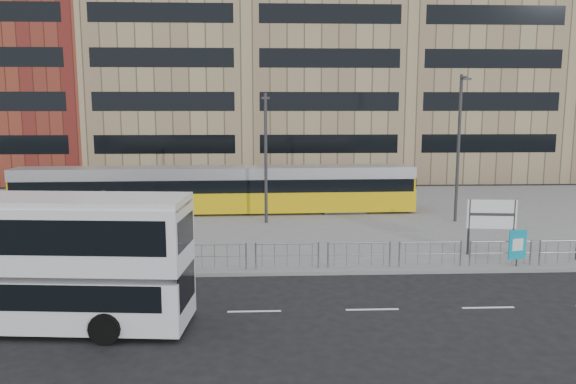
{
  "coord_description": "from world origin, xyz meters",
  "views": [
    {
      "loc": [
        -1.66,
        -22.04,
        6.84
      ],
      "look_at": [
        -0.42,
        6.0,
        2.52
      ],
      "focal_mm": 35.0,
      "sensor_mm": 36.0,
      "label": 1
    }
  ],
  "objects_px": {
    "tram": "(217,190)",
    "lamp_post_west": "(266,152)",
    "station_sign": "(492,217)",
    "lamp_post_east": "(459,143)",
    "double_decker_bus": "(20,257)",
    "ad_panel": "(517,245)",
    "traffic_light_west": "(104,216)",
    "pedestrian": "(128,219)"
  },
  "relations": [
    {
      "from": "double_decker_bus",
      "to": "pedestrian",
      "type": "xyz_separation_m",
      "value": [
        0.46,
        11.66,
        -1.17
      ]
    },
    {
      "from": "ad_panel",
      "to": "traffic_light_west",
      "type": "relative_size",
      "value": 0.5
    },
    {
      "from": "ad_panel",
      "to": "traffic_light_west",
      "type": "xyz_separation_m",
      "value": [
        -17.51,
        1.59,
        1.06
      ]
    },
    {
      "from": "lamp_post_east",
      "to": "traffic_light_west",
      "type": "bearing_deg",
      "value": -157.1
    },
    {
      "from": "pedestrian",
      "to": "lamp_post_west",
      "type": "xyz_separation_m",
      "value": [
        7.17,
        3.02,
        3.16
      ]
    },
    {
      "from": "pedestrian",
      "to": "traffic_light_west",
      "type": "distance_m",
      "value": 4.83
    },
    {
      "from": "lamp_post_west",
      "to": "traffic_light_west",
      "type": "bearing_deg",
      "value": -132.28
    },
    {
      "from": "ad_panel",
      "to": "traffic_light_west",
      "type": "bearing_deg",
      "value": 161.54
    },
    {
      "from": "station_sign",
      "to": "lamp_post_east",
      "type": "height_order",
      "value": "lamp_post_east"
    },
    {
      "from": "station_sign",
      "to": "pedestrian",
      "type": "xyz_separation_m",
      "value": [
        -17.29,
        4.42,
        -0.84
      ]
    },
    {
      "from": "lamp_post_west",
      "to": "lamp_post_east",
      "type": "relative_size",
      "value": 0.88
    },
    {
      "from": "tram",
      "to": "lamp_post_west",
      "type": "bearing_deg",
      "value": -47.66
    },
    {
      "from": "double_decker_bus",
      "to": "station_sign",
      "type": "relative_size",
      "value": 4.16
    },
    {
      "from": "ad_panel",
      "to": "lamp_post_west",
      "type": "height_order",
      "value": "lamp_post_west"
    },
    {
      "from": "tram",
      "to": "traffic_light_west",
      "type": "distance_m",
      "value": 11.63
    },
    {
      "from": "station_sign",
      "to": "ad_panel",
      "type": "xyz_separation_m",
      "value": [
        0.38,
        -1.88,
        -0.84
      ]
    },
    {
      "from": "ad_panel",
      "to": "pedestrian",
      "type": "bearing_deg",
      "value": 147.1
    },
    {
      "from": "double_decker_bus",
      "to": "tram",
      "type": "xyz_separation_m",
      "value": [
        4.57,
        17.88,
        -0.61
      ]
    },
    {
      "from": "lamp_post_west",
      "to": "lamp_post_east",
      "type": "distance_m",
      "value": 11.07
    },
    {
      "from": "lamp_post_west",
      "to": "pedestrian",
      "type": "bearing_deg",
      "value": -157.2
    },
    {
      "from": "tram",
      "to": "traffic_light_west",
      "type": "relative_size",
      "value": 8.02
    },
    {
      "from": "pedestrian",
      "to": "tram",
      "type": "bearing_deg",
      "value": -55.28
    },
    {
      "from": "double_decker_bus",
      "to": "traffic_light_west",
      "type": "height_order",
      "value": "double_decker_bus"
    },
    {
      "from": "lamp_post_east",
      "to": "double_decker_bus",
      "type": "bearing_deg",
      "value": -142.02
    },
    {
      "from": "pedestrian",
      "to": "station_sign",
      "type": "bearing_deg",
      "value": -126.1
    },
    {
      "from": "double_decker_bus",
      "to": "station_sign",
      "type": "distance_m",
      "value": 19.17
    },
    {
      "from": "pedestrian",
      "to": "lamp_post_west",
      "type": "height_order",
      "value": "lamp_post_west"
    },
    {
      "from": "station_sign",
      "to": "ad_panel",
      "type": "distance_m",
      "value": 2.09
    },
    {
      "from": "double_decker_bus",
      "to": "station_sign",
      "type": "xyz_separation_m",
      "value": [
        17.74,
        7.25,
        -0.33
      ]
    },
    {
      "from": "ad_panel",
      "to": "pedestrian",
      "type": "xyz_separation_m",
      "value": [
        -17.66,
        6.3,
        -0.0
      ]
    },
    {
      "from": "pedestrian",
      "to": "lamp_post_east",
      "type": "height_order",
      "value": "lamp_post_east"
    },
    {
      "from": "double_decker_bus",
      "to": "pedestrian",
      "type": "relative_size",
      "value": 5.77
    },
    {
      "from": "double_decker_bus",
      "to": "tram",
      "type": "height_order",
      "value": "double_decker_bus"
    },
    {
      "from": "double_decker_bus",
      "to": "station_sign",
      "type": "height_order",
      "value": "double_decker_bus"
    },
    {
      "from": "double_decker_bus",
      "to": "ad_panel",
      "type": "distance_m",
      "value": 18.94
    },
    {
      "from": "pedestrian",
      "to": "lamp_post_east",
      "type": "distance_m",
      "value": 18.83
    },
    {
      "from": "tram",
      "to": "ad_panel",
      "type": "xyz_separation_m",
      "value": [
        13.55,
        -12.51,
        -0.55
      ]
    },
    {
      "from": "double_decker_bus",
      "to": "lamp_post_west",
      "type": "distance_m",
      "value": 16.66
    },
    {
      "from": "tram",
      "to": "lamp_post_west",
      "type": "distance_m",
      "value": 5.14
    },
    {
      "from": "traffic_light_west",
      "to": "lamp_post_east",
      "type": "height_order",
      "value": "lamp_post_east"
    },
    {
      "from": "traffic_light_west",
      "to": "lamp_post_west",
      "type": "xyz_separation_m",
      "value": [
        7.02,
        7.72,
        2.1
      ]
    },
    {
      "from": "station_sign",
      "to": "traffic_light_west",
      "type": "relative_size",
      "value": 0.81
    }
  ]
}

